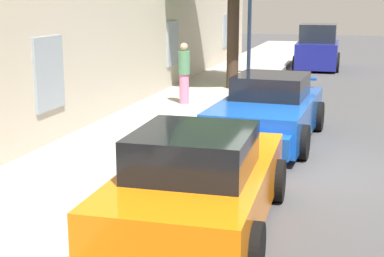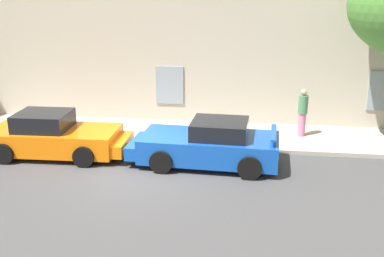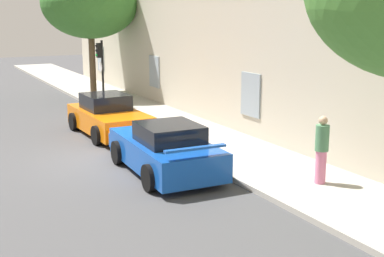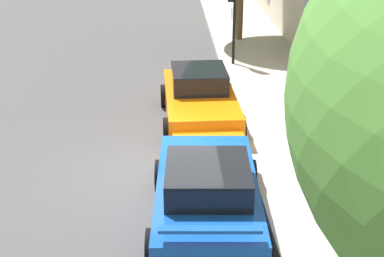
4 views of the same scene
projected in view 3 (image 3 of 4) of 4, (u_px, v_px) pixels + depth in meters
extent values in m
plane|color=#444447|center=(112.00, 158.00, 15.72)|extent=(80.00, 80.00, 0.00)
cube|color=#A8A399|center=(213.00, 143.00, 17.33)|extent=(60.00, 3.05, 0.14)
cube|color=#8C99A3|center=(101.00, 59.00, 31.72)|extent=(1.10, 0.06, 1.50)
cube|color=#8C99A3|center=(154.00, 72.00, 24.70)|extent=(1.10, 0.06, 1.50)
cube|color=#8C99A3|center=(251.00, 95.00, 17.68)|extent=(1.10, 0.06, 1.50)
cube|color=orange|center=(109.00, 120.00, 18.75)|extent=(4.23, 1.98, 0.73)
cube|color=black|center=(105.00, 102.00, 18.88)|extent=(1.71, 1.53, 0.55)
cube|color=orange|center=(129.00, 132.00, 17.22)|extent=(1.30, 1.74, 0.40)
cylinder|color=black|center=(147.00, 129.00, 18.15)|extent=(0.67, 0.26, 0.67)
cylinder|color=black|center=(97.00, 135.00, 17.25)|extent=(0.67, 0.26, 0.67)
cylinder|color=black|center=(120.00, 117.00, 20.34)|extent=(0.67, 0.26, 0.67)
cylinder|color=black|center=(74.00, 122.00, 19.44)|extent=(0.67, 0.26, 0.67)
cube|color=#144CB2|center=(165.00, 153.00, 14.25)|extent=(4.31, 2.09, 0.75)
cube|color=black|center=(169.00, 133.00, 13.84)|extent=(1.76, 1.60, 0.50)
cube|color=#144CB2|center=(142.00, 141.00, 15.91)|extent=(1.35, 1.81, 0.41)
cube|color=#144CB2|center=(196.00, 148.00, 12.41)|extent=(0.23, 1.62, 0.06)
cylinder|color=black|center=(118.00, 153.00, 15.06)|extent=(0.71, 0.27, 0.70)
cylinder|color=black|center=(177.00, 146.00, 15.85)|extent=(0.71, 0.27, 0.70)
cylinder|color=black|center=(150.00, 178.00, 12.74)|extent=(0.71, 0.27, 0.70)
cylinder|color=black|center=(217.00, 168.00, 13.54)|extent=(0.71, 0.27, 0.70)
cylinder|color=brown|center=(92.00, 62.00, 26.85)|extent=(0.33, 0.33, 3.46)
ellipsoid|color=#38722D|center=(90.00, 2.00, 26.19)|extent=(4.94, 4.94, 3.66)
cylinder|color=black|center=(103.00, 73.00, 23.58)|extent=(0.10, 0.10, 3.00)
cube|color=black|center=(99.00, 50.00, 23.28)|extent=(0.22, 0.20, 0.66)
sphere|color=black|center=(96.00, 46.00, 23.19)|extent=(0.12, 0.12, 0.12)
sphere|color=black|center=(97.00, 50.00, 23.23)|extent=(0.12, 0.12, 0.12)
sphere|color=green|center=(97.00, 55.00, 23.28)|extent=(0.12, 0.12, 0.12)
cylinder|color=white|center=(100.00, 67.00, 23.47)|extent=(0.44, 0.02, 0.44)
cylinder|color=pink|center=(321.00, 167.00, 12.91)|extent=(0.32, 0.32, 0.85)
cylinder|color=#4C7F59|center=(322.00, 138.00, 12.75)|extent=(0.40, 0.40, 0.65)
sphere|color=tan|center=(323.00, 120.00, 12.65)|extent=(0.22, 0.22, 0.22)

